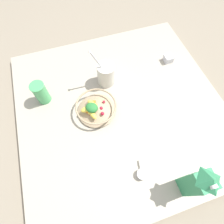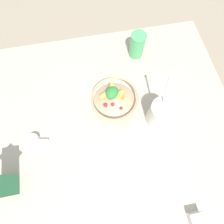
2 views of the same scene
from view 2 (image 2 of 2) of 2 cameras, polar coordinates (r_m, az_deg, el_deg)
The scene contains 7 objects.
ground_plane at distance 0.85m, azimuth 1.69°, elevation -6.82°, with size 6.00×6.00×0.00m, color gray.
countertop at distance 0.83m, azimuth 1.72°, elevation -6.52°, with size 1.16×1.16×0.04m.
fruit_bowl at distance 0.82m, azimuth 0.85°, elevation 4.21°, with size 0.22×0.22×0.09m.
yogurt_tub at distance 0.79m, azimuth 15.55°, elevation -0.21°, with size 0.13×0.10×0.26m.
drinking_cup at distance 0.96m, azimuth 8.23°, elevation 20.87°, with size 0.08×0.08×0.14m.
spice_jar at distance 0.85m, azimuth 25.81°, elevation -29.15°, with size 0.05×0.05×0.04m.
measuring_scoop at distance 0.87m, azimuth -24.20°, elevation -8.17°, with size 0.05×0.09×0.03m.
Camera 2 is at (0.19, -0.06, 0.83)m, focal length 28.00 mm.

